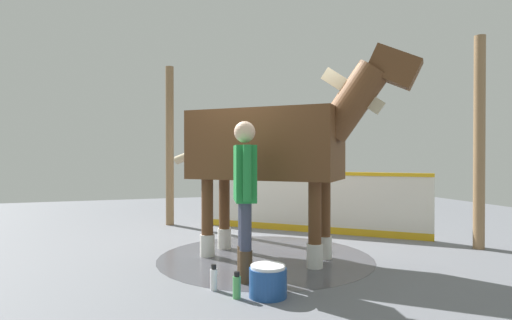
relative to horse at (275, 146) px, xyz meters
name	(u,v)px	position (x,y,z in m)	size (l,w,h in m)	color
ground_plane	(263,253)	(-0.04, 0.38, -1.52)	(16.00, 16.00, 0.02)	slate
wet_patch	(265,257)	(-0.10, 0.09, -1.51)	(2.90, 2.90, 0.00)	#4C4C54
barrier_wall	(307,204)	(1.23, 1.62, -1.00)	(3.27, 2.85, 1.09)	silver
roof_post_near	(479,142)	(3.08, -0.41, 0.06)	(0.16, 0.16, 3.15)	olive
roof_post_far	(170,146)	(-1.04, 3.17, 0.06)	(0.16, 0.16, 3.15)	olive
horse	(275,146)	(0.00, 0.00, 0.00)	(2.71, 2.40, 2.72)	brown
handler	(245,187)	(-0.65, -0.79, -0.48)	(0.32, 0.69, 1.76)	#47331E
wash_bucket	(268,281)	(-0.59, -1.39, -1.36)	(0.37, 0.37, 0.31)	#1E478C
bottle_shampoo	(214,278)	(-1.06, -1.03, -1.39)	(0.07, 0.07, 0.26)	white
bottle_spray	(237,286)	(-0.90, -1.34, -1.39)	(0.08, 0.08, 0.26)	#4CA559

